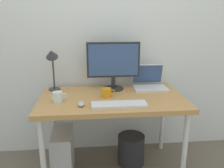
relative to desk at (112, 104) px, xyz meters
name	(u,v)px	position (x,y,z in m)	size (l,w,h in m)	color
ground_plane	(112,168)	(0.00, 0.00, -0.66)	(6.00, 6.00, 0.00)	#665B51
back_wall	(108,28)	(0.00, 0.43, 0.64)	(4.40, 0.04, 2.60)	silver
desk	(112,104)	(0.00, 0.00, 0.00)	(1.27, 0.73, 0.73)	#B7844C
monitor	(113,63)	(0.04, 0.23, 0.33)	(0.51, 0.20, 0.46)	#232328
laptop	(149,82)	(0.40, 0.25, 0.12)	(0.32, 0.27, 0.23)	silver
desk_lamp	(52,60)	(-0.54, 0.23, 0.36)	(0.11, 0.16, 0.42)	#333338
keyboard	(119,105)	(0.04, -0.23, 0.08)	(0.44, 0.14, 0.02)	silver
mouse	(81,104)	(-0.26, -0.19, 0.08)	(0.06, 0.09, 0.03)	#B2B2B7
coffee_mug	(107,93)	(-0.05, 0.01, 0.11)	(0.12, 0.08, 0.08)	orange
glass_cup	(58,97)	(-0.46, -0.07, 0.11)	(0.12, 0.08, 0.08)	silver
computer_tower	(63,153)	(-0.46, -0.03, -0.45)	(0.18, 0.36, 0.42)	#B2B2B7
wastebasket	(131,150)	(0.20, 0.06, -0.51)	(0.26, 0.26, 0.30)	#232328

